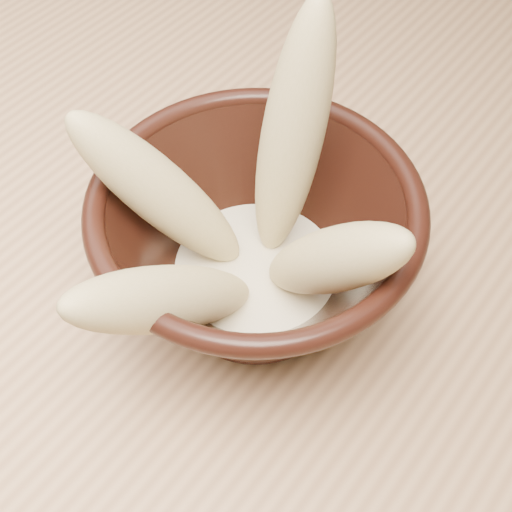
{
  "coord_description": "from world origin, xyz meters",
  "views": [
    {
      "loc": [
        0.04,
        -0.33,
        1.2
      ],
      "look_at": [
        -0.14,
        -0.1,
        0.81
      ],
      "focal_mm": 50.0,
      "sensor_mm": 36.0,
      "label": 1
    }
  ],
  "objects": [
    {
      "name": "table",
      "position": [
        0.0,
        0.0,
        0.67
      ],
      "size": [
        1.2,
        0.8,
        0.75
      ],
      "color": "tan",
      "rests_on": "ground"
    },
    {
      "name": "bowl",
      "position": [
        -0.14,
        -0.1,
        0.82
      ],
      "size": [
        0.22,
        0.22,
        0.12
      ],
      "rotation": [
        0.0,
        0.0,
        -0.4
      ],
      "color": "black",
      "rests_on": "table"
    },
    {
      "name": "milk_puddle",
      "position": [
        -0.14,
        -0.1,
        0.79
      ],
      "size": [
        0.12,
        0.12,
        0.02
      ],
      "primitive_type": "cylinder",
      "color": "beige",
      "rests_on": "bowl"
    },
    {
      "name": "banana_upright",
      "position": [
        -0.15,
        -0.05,
        0.88
      ],
      "size": [
        0.04,
        0.09,
        0.19
      ],
      "primitive_type": "ellipsoid",
      "rotation": [
        0.24,
        0.0,
        3.18
      ],
      "color": "#C9B977",
      "rests_on": "bowl"
    },
    {
      "name": "banana_left",
      "position": [
        -0.2,
        -0.12,
        0.86
      ],
      "size": [
        0.13,
        0.1,
        0.15
      ],
      "primitive_type": "ellipsoid",
      "rotation": [
        0.63,
        0.0,
        -0.96
      ],
      "color": "#C9B977",
      "rests_on": "bowl"
    },
    {
      "name": "banana_right",
      "position": [
        -0.08,
        -0.1,
        0.85
      ],
      "size": [
        0.13,
        0.05,
        0.14
      ],
      "primitive_type": "ellipsoid",
      "rotation": [
        0.66,
        0.0,
        1.45
      ],
      "color": "#C9B977",
      "rests_on": "bowl"
    },
    {
      "name": "banana_front",
      "position": [
        -0.14,
        -0.18,
        0.85
      ],
      "size": [
        0.06,
        0.15,
        0.14
      ],
      "primitive_type": "ellipsoid",
      "rotation": [
        0.85,
        0.0,
        -0.16
      ],
      "color": "#C9B977",
      "rests_on": "bowl"
    }
  ]
}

